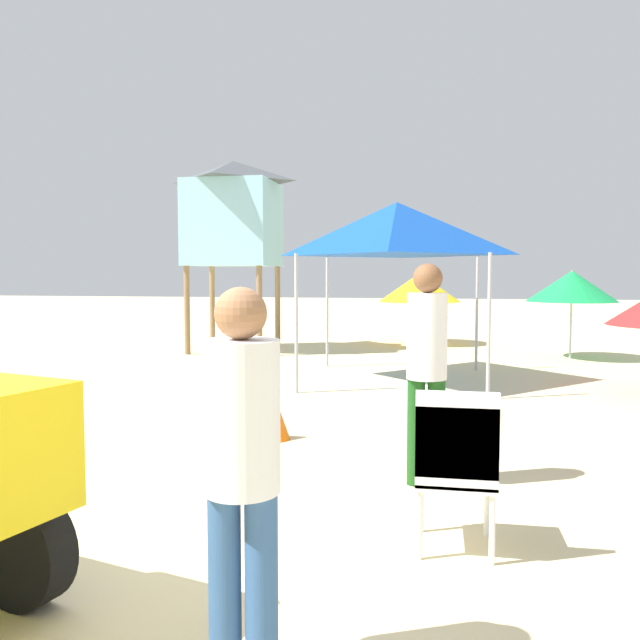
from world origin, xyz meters
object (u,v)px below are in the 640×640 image
Objects in this scene: lifeguard_near_left at (427,358)px; popup_canopy at (397,229)px; traffic_cone_far at (274,416)px; lifeguard_near_right at (242,457)px; beach_umbrella_far at (572,286)px; lifeguard_tower at (233,213)px; stacked_plastic_chairs at (456,456)px; beach_umbrella_left at (420,288)px.

lifeguard_near_left is 0.63× the size of popup_canopy.
lifeguard_near_left reaches higher than traffic_cone_far.
traffic_cone_far is (-0.84, 3.85, -0.70)m from lifeguard_near_right.
lifeguard_near_left is 1.02× the size of beach_umbrella_far.
lifeguard_near_right is 0.40× the size of lifeguard_tower.
lifeguard_tower is at bearing 138.09° from popup_canopy.
popup_canopy is at bearing 96.20° from lifeguard_near_left.
lifeguard_near_right reaches higher than stacked_plastic_chairs.
popup_canopy is 0.68× the size of lifeguard_tower.
lifeguard_tower is (-3.55, 11.08, 2.04)m from lifeguard_near_right.
traffic_cone_far is (-1.23, -9.36, -1.11)m from beach_umbrella_left.
popup_canopy is at bearing -41.91° from lifeguard_tower.
traffic_cone_far is at bearing 142.77° from lifeguard_near_left.
traffic_cone_far is at bearing 102.35° from lifeguard_near_right.
lifeguard_near_right is 3.38× the size of traffic_cone_far.
lifeguard_tower reaches higher than lifeguard_near_right.
stacked_plastic_chairs is 0.62× the size of lifeguard_near_right.
beach_umbrella_far is (3.04, -2.21, 0.09)m from beach_umbrella_left.
stacked_plastic_chairs is at bearing -81.26° from lifeguard_near_left.
beach_umbrella_far is at bearing -0.69° from lifeguard_tower.
lifeguard_tower is (-4.46, 9.70, 2.38)m from stacked_plastic_chairs.
lifeguard_tower reaches higher than beach_umbrella_left.
traffic_cone_far is at bearing -97.51° from beach_umbrella_left.
popup_canopy is at bearing -135.10° from beach_umbrella_far.
popup_canopy reaches higher than beach_umbrella_far.
stacked_plastic_chairs is 10.94m from lifeguard_tower.
traffic_cone_far is (-1.56, 1.18, -0.79)m from lifeguard_near_left.
lifeguard_tower is at bearing 179.31° from beach_umbrella_far.
beach_umbrella_far is (6.98, -0.08, -1.54)m from lifeguard_tower.
beach_umbrella_left is at bearing 88.30° from lifeguard_near_right.
stacked_plastic_chairs is at bearing 56.55° from lifeguard_near_right.
beach_umbrella_left is at bearing 92.53° from stacked_plastic_chairs.
lifeguard_near_left reaches higher than lifeguard_near_right.
stacked_plastic_chairs is 0.57× the size of lifeguard_near_left.
stacked_plastic_chairs is 1.69m from lifeguard_near_right.
beach_umbrella_far reaches higher than beach_umbrella_left.
beach_umbrella_far is (3.26, 3.25, -0.95)m from popup_canopy.
lifeguard_near_left is at bearing -88.23° from beach_umbrella_left.
beach_umbrella_far is at bearing 72.69° from lifeguard_near_right.
traffic_cone_far is at bearing -69.48° from lifeguard_tower.
lifeguard_near_left is at bearing -63.12° from lifeguard_tower.
lifeguard_tower reaches higher than traffic_cone_far.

